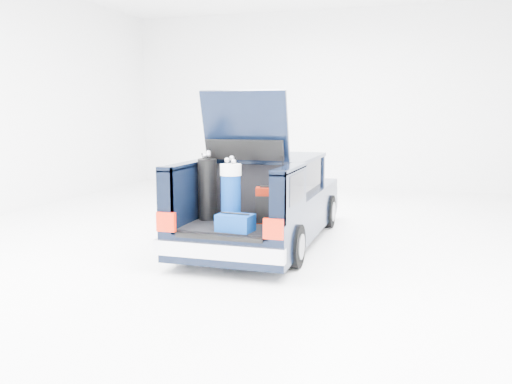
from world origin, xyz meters
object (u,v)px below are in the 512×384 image
(blue_golf_bag, at_px, (231,194))
(blue_duffel, at_px, (235,223))
(car, at_px, (267,201))
(black_golf_bag, at_px, (208,189))
(red_suitcase, at_px, (267,205))

(blue_golf_bag, height_order, blue_duffel, blue_golf_bag)
(car, bearing_deg, black_golf_bag, -109.87)
(black_golf_bag, height_order, blue_golf_bag, black_golf_bag)
(car, bearing_deg, blue_duffel, -85.89)
(red_suitcase, bearing_deg, black_golf_bag, 168.48)
(red_suitcase, xyz_separation_m, blue_duffel, (-0.26, -0.64, -0.14))
(red_suitcase, xyz_separation_m, blue_golf_bag, (-0.42, -0.35, 0.19))
(red_suitcase, height_order, blue_golf_bag, blue_golf_bag)
(car, relative_size, black_golf_bag, 4.66)
(car, height_order, blue_golf_bag, car)
(black_golf_bag, xyz_separation_m, blue_duffel, (0.64, -0.62, -0.34))
(black_golf_bag, distance_m, blue_golf_bag, 0.58)
(black_golf_bag, bearing_deg, blue_duffel, -61.00)
(red_suitcase, height_order, blue_duffel, red_suitcase)
(black_golf_bag, xyz_separation_m, blue_golf_bag, (0.48, -0.33, -0.01))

